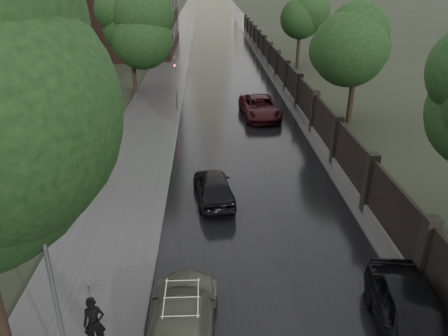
% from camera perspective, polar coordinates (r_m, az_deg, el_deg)
% --- Properties ---
extents(fence_right, '(0.45, 75.72, 2.70)m').
position_cam_1_polar(fence_right, '(39.45, 7.66, 11.92)').
color(fence_right, '#383533').
rests_on(fence_right, ground).
extents(tree_left_far, '(4.25, 4.25, 7.39)m').
position_cam_1_polar(tree_left_far, '(36.66, -12.15, 17.38)').
color(tree_left_far, black).
rests_on(tree_left_far, ground).
extents(tree_right_b, '(4.08, 4.08, 7.01)m').
position_cam_1_polar(tree_right_b, '(29.88, 17.01, 14.81)').
color(tree_right_b, black).
rests_on(tree_right_b, ground).
extents(tree_right_c, '(4.08, 4.08, 7.01)m').
position_cam_1_polar(tree_right_c, '(47.15, 9.94, 18.66)').
color(tree_right_c, black).
rests_on(tree_right_c, ground).
extents(lamp_post, '(0.25, 0.12, 5.11)m').
position_cam_1_polar(lamp_post, '(10.58, -20.84, -17.25)').
color(lamp_post, '#59595E').
rests_on(lamp_post, ground).
extents(traffic_light, '(0.16, 0.32, 4.00)m').
position_cam_1_polar(traffic_light, '(31.80, -6.38, 11.52)').
color(traffic_light, '#59595E').
rests_on(traffic_light, ground).
extents(volga_sedan, '(2.10, 4.64, 1.32)m').
position_cam_1_polar(volga_sedan, '(12.83, -5.44, -18.87)').
color(volga_sedan, '#46493B').
rests_on(volga_sedan, ground).
extents(hatchback_left, '(2.03, 4.05, 1.32)m').
position_cam_1_polar(hatchback_left, '(19.35, -1.36, -2.52)').
color(hatchback_left, black).
rests_on(hatchback_left, ground).
extents(car_right_near, '(2.42, 4.84, 1.59)m').
position_cam_1_polar(car_right_near, '(13.56, 23.43, -17.61)').
color(car_right_near, black).
rests_on(car_right_near, ground).
extents(car_right_far, '(2.74, 5.34, 1.44)m').
position_cam_1_polar(car_right_far, '(30.78, 4.71, 7.93)').
color(car_right_far, black).
rests_on(car_right_far, ground).
extents(pedestrian_umbrella, '(1.06, 1.07, 2.44)m').
position_cam_1_polar(pedestrian_umbrella, '(12.15, -17.08, -15.90)').
color(pedestrian_umbrella, black).
rests_on(pedestrian_umbrella, sidewalk_left).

